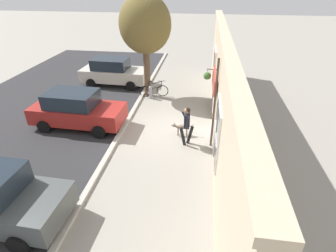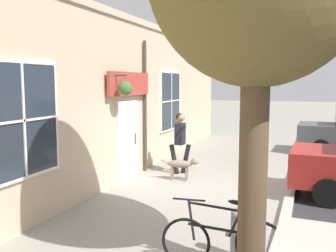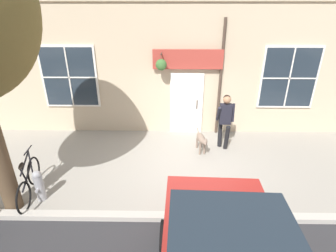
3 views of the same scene
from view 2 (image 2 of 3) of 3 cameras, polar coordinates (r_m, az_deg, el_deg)
The scene contains 6 objects.
ground_plane at distance 9.49m, azimuth 5.83°, elevation -9.19°, with size 90.00×90.00×0.00m, color gray.
storefront_facade at distance 9.99m, azimuth -7.15°, elevation 4.30°, with size 0.95×18.00×4.34m.
pedestrian_walking at distance 10.58m, azimuth 1.87°, elevation -1.69°, with size 0.60×0.55×1.74m.
dog_on_leash at distance 9.95m, azimuth 2.08°, elevation -5.89°, with size 1.06×0.32×0.63m.
leaning_bicycle at distance 5.55m, azimuth 8.29°, elevation -16.82°, with size 1.71×0.40×1.00m.
fire_hydrant at distance 5.81m, azimuth 10.50°, elevation -15.60°, with size 0.34×0.20×0.77m.
Camera 2 is at (2.34, -8.82, 2.58)m, focal length 40.00 mm.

